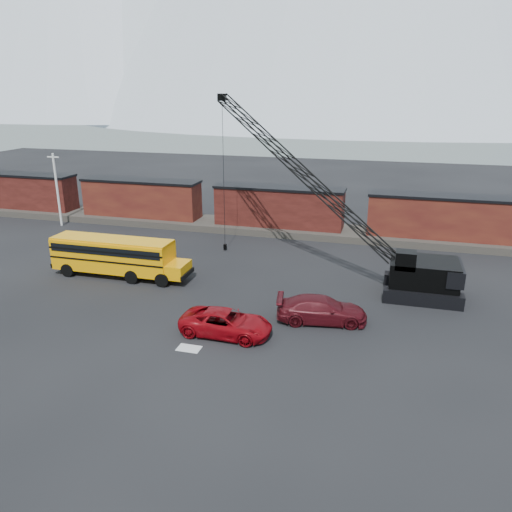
{
  "coord_description": "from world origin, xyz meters",
  "views": [
    {
      "loc": [
        11.31,
        -28.26,
        14.75
      ],
      "look_at": [
        2.15,
        5.02,
        3.0
      ],
      "focal_mm": 35.0,
      "sensor_mm": 36.0,
      "label": 1
    }
  ],
  "objects": [
    {
      "name": "boxcar_mid",
      "position": [
        0.0,
        22.0,
        2.76
      ],
      "size": [
        13.7,
        3.1,
        4.17
      ],
      "color": "#581D18",
      "rests_on": "gravel_berm"
    },
    {
      "name": "gravel_berm",
      "position": [
        0.0,
        22.0,
        0.35
      ],
      "size": [
        120.0,
        5.0,
        0.7
      ],
      "primitive_type": "cube",
      "color": "#47413A",
      "rests_on": "ground"
    },
    {
      "name": "snow_patch",
      "position": [
        0.5,
        -4.0,
        0.01
      ],
      "size": [
        1.4,
        0.9,
        0.02
      ],
      "primitive_type": "cube",
      "color": "silver",
      "rests_on": "ground"
    },
    {
      "name": "red_pickup",
      "position": [
        2.08,
        -1.71,
        0.8
      ],
      "size": [
        5.82,
        2.79,
        1.6
      ],
      "primitive_type": "imported",
      "rotation": [
        0.0,
        0.0,
        1.55
      ],
      "color": "maroon",
      "rests_on": "ground"
    },
    {
      "name": "boxcar_west_far",
      "position": [
        -32.0,
        22.0,
        2.76
      ],
      "size": [
        13.7,
        3.1,
        4.17
      ],
      "color": "#581D18",
      "rests_on": "gravel_berm"
    },
    {
      "name": "utility_pole",
      "position": [
        -24.0,
        18.0,
        4.15
      ],
      "size": [
        1.4,
        0.24,
        8.0
      ],
      "color": "silver",
      "rests_on": "ground"
    },
    {
      "name": "ground",
      "position": [
        0.0,
        0.0,
        0.0
      ],
      "size": [
        160.0,
        160.0,
        0.0
      ],
      "primitive_type": "plane",
      "color": "black",
      "rests_on": "ground"
    },
    {
      "name": "crawler_crane",
      "position": [
        4.56,
        11.14,
        8.02
      ],
      "size": [
        20.8,
        9.08,
        14.39
      ],
      "color": "black",
      "rests_on": "ground"
    },
    {
      "name": "boxcar_east_near",
      "position": [
        16.0,
        22.0,
        2.76
      ],
      "size": [
        13.7,
        3.1,
        4.17
      ],
      "color": "#411312",
      "rests_on": "gravel_berm"
    },
    {
      "name": "maroon_suv",
      "position": [
        7.55,
        1.69,
        0.86
      ],
      "size": [
        6.22,
        3.35,
        1.71
      ],
      "primitive_type": "imported",
      "rotation": [
        0.0,
        0.0,
        1.74
      ],
      "color": "#4C0D14",
      "rests_on": "ground"
    },
    {
      "name": "boxcar_west_near",
      "position": [
        -16.0,
        22.0,
        2.76
      ],
      "size": [
        13.7,
        3.1,
        4.17
      ],
      "color": "#411312",
      "rests_on": "gravel_berm"
    },
    {
      "name": "school_bus",
      "position": [
        -9.7,
        5.58,
        1.79
      ],
      "size": [
        11.65,
        2.65,
        3.19
      ],
      "color": "#EE9A05",
      "rests_on": "ground"
    }
  ]
}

